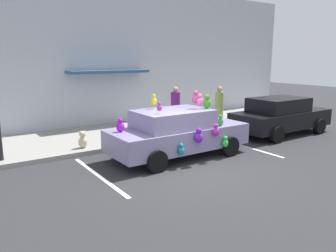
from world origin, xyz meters
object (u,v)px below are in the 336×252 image
(parked_sedan_behind, at_px, (280,116))
(pedestrian_walking_past, at_px, (175,111))
(pedestrian_by_lamp, at_px, (219,106))
(plush_covered_car, at_px, (177,132))
(teddy_bear_on_sidewalk, at_px, (83,140))

(parked_sedan_behind, bearing_deg, pedestrian_walking_past, 147.90)
(pedestrian_by_lamp, bearing_deg, plush_covered_car, -147.24)
(pedestrian_walking_past, bearing_deg, pedestrian_by_lamp, 7.42)
(plush_covered_car, xyz_separation_m, teddy_bear_on_sidewalk, (-2.35, 2.21, -0.38))
(plush_covered_car, height_order, pedestrian_by_lamp, plush_covered_car)
(parked_sedan_behind, bearing_deg, plush_covered_car, -178.01)
(plush_covered_car, distance_m, pedestrian_by_lamp, 5.32)
(teddy_bear_on_sidewalk, height_order, pedestrian_walking_past, pedestrian_walking_past)
(plush_covered_car, bearing_deg, parked_sedan_behind, 1.99)
(plush_covered_car, relative_size, pedestrian_by_lamp, 2.67)
(parked_sedan_behind, bearing_deg, teddy_bear_on_sidewalk, 165.44)
(parked_sedan_behind, relative_size, teddy_bear_on_sidewalk, 7.57)
(plush_covered_car, relative_size, pedestrian_walking_past, 2.45)
(parked_sedan_behind, distance_m, pedestrian_by_lamp, 2.86)
(plush_covered_car, xyz_separation_m, pedestrian_by_lamp, (4.47, 2.88, 0.13))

